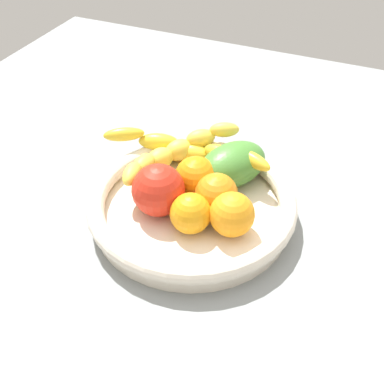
{
  "coord_description": "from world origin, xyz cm",
  "views": [
    {
      "loc": [
        -21.36,
        49.35,
        52.63
      ],
      "look_at": [
        0.0,
        0.0,
        7.82
      ],
      "focal_mm": 47.03,
      "sensor_mm": 36.0,
      "label": 1
    }
  ],
  "objects_px": {
    "orange_front": "(191,213)",
    "tomato_red": "(158,190)",
    "banana_draped_left": "(173,153)",
    "banana_draped_right": "(190,149)",
    "mango_green": "(232,165)",
    "orange_mid_right": "(196,177)",
    "orange_rear": "(216,194)",
    "fruit_bowl": "(192,206)",
    "orange_mid_left": "(232,214)"
  },
  "relations": [
    {
      "from": "orange_front",
      "to": "tomato_red",
      "type": "height_order",
      "value": "tomato_red"
    },
    {
      "from": "banana_draped_left",
      "to": "banana_draped_right",
      "type": "relative_size",
      "value": 0.75
    },
    {
      "from": "banana_draped_right",
      "to": "tomato_red",
      "type": "distance_m",
      "value": 0.12
    },
    {
      "from": "mango_green",
      "to": "tomato_red",
      "type": "bearing_deg",
      "value": 55.48
    },
    {
      "from": "orange_mid_right",
      "to": "orange_rear",
      "type": "height_order",
      "value": "same"
    },
    {
      "from": "fruit_bowl",
      "to": "orange_front",
      "type": "bearing_deg",
      "value": 110.75
    },
    {
      "from": "banana_draped_right",
      "to": "orange_mid_right",
      "type": "xyz_separation_m",
      "value": [
        -0.04,
        0.06,
        -0.0
      ]
    },
    {
      "from": "orange_mid_right",
      "to": "orange_front",
      "type": "bearing_deg",
      "value": 107.83
    },
    {
      "from": "fruit_bowl",
      "to": "mango_green",
      "type": "height_order",
      "value": "mango_green"
    },
    {
      "from": "orange_mid_right",
      "to": "mango_green",
      "type": "xyz_separation_m",
      "value": [
        -0.04,
        -0.05,
        0.0
      ]
    },
    {
      "from": "fruit_bowl",
      "to": "orange_mid_right",
      "type": "bearing_deg",
      "value": -75.82
    },
    {
      "from": "orange_rear",
      "to": "orange_front",
      "type": "bearing_deg",
      "value": 69.17
    },
    {
      "from": "orange_mid_right",
      "to": "tomato_red",
      "type": "relative_size",
      "value": 0.82
    },
    {
      "from": "orange_rear",
      "to": "fruit_bowl",
      "type": "bearing_deg",
      "value": 14.2
    },
    {
      "from": "mango_green",
      "to": "banana_draped_left",
      "type": "bearing_deg",
      "value": 5.57
    },
    {
      "from": "fruit_bowl",
      "to": "orange_mid_right",
      "type": "relative_size",
      "value": 4.84
    },
    {
      "from": "orange_mid_right",
      "to": "tomato_red",
      "type": "xyz_separation_m",
      "value": [
        0.03,
        0.06,
        0.01
      ]
    },
    {
      "from": "fruit_bowl",
      "to": "banana_draped_left",
      "type": "xyz_separation_m",
      "value": [
        0.06,
        -0.07,
        0.03
      ]
    },
    {
      "from": "banana_draped_left",
      "to": "orange_mid_left",
      "type": "height_order",
      "value": "orange_mid_left"
    },
    {
      "from": "tomato_red",
      "to": "mango_green",
      "type": "height_order",
      "value": "tomato_red"
    },
    {
      "from": "fruit_bowl",
      "to": "orange_mid_left",
      "type": "height_order",
      "value": "orange_mid_left"
    },
    {
      "from": "banana_draped_right",
      "to": "orange_mid_right",
      "type": "height_order",
      "value": "orange_mid_right"
    },
    {
      "from": "tomato_red",
      "to": "mango_green",
      "type": "relative_size",
      "value": 0.66
    },
    {
      "from": "orange_front",
      "to": "mango_green",
      "type": "bearing_deg",
      "value": -97.32
    },
    {
      "from": "orange_mid_right",
      "to": "mango_green",
      "type": "distance_m",
      "value": 0.06
    },
    {
      "from": "orange_mid_left",
      "to": "orange_mid_right",
      "type": "xyz_separation_m",
      "value": [
        0.08,
        -0.06,
        0.0
      ]
    },
    {
      "from": "orange_front",
      "to": "orange_rear",
      "type": "bearing_deg",
      "value": -110.83
    },
    {
      "from": "orange_mid_left",
      "to": "banana_draped_right",
      "type": "bearing_deg",
      "value": -45.83
    },
    {
      "from": "orange_front",
      "to": "orange_rear",
      "type": "distance_m",
      "value": 0.05
    },
    {
      "from": "orange_mid_right",
      "to": "mango_green",
      "type": "bearing_deg",
      "value": -128.66
    },
    {
      "from": "banana_draped_left",
      "to": "orange_mid_left",
      "type": "bearing_deg",
      "value": 144.0
    },
    {
      "from": "orange_mid_right",
      "to": "tomato_red",
      "type": "bearing_deg",
      "value": 59.47
    },
    {
      "from": "orange_mid_left",
      "to": "mango_green",
      "type": "height_order",
      "value": "same"
    },
    {
      "from": "banana_draped_right",
      "to": "mango_green",
      "type": "relative_size",
      "value": 2.4
    },
    {
      "from": "banana_draped_right",
      "to": "orange_rear",
      "type": "height_order",
      "value": "orange_rear"
    },
    {
      "from": "orange_mid_right",
      "to": "tomato_red",
      "type": "height_order",
      "value": "tomato_red"
    },
    {
      "from": "fruit_bowl",
      "to": "banana_draped_left",
      "type": "height_order",
      "value": "banana_draped_left"
    },
    {
      "from": "orange_rear",
      "to": "orange_mid_left",
      "type": "bearing_deg",
      "value": 138.04
    },
    {
      "from": "orange_front",
      "to": "orange_mid_right",
      "type": "bearing_deg",
      "value": -72.17
    },
    {
      "from": "orange_mid_right",
      "to": "orange_mid_left",
      "type": "bearing_deg",
      "value": 143.94
    },
    {
      "from": "orange_front",
      "to": "tomato_red",
      "type": "xyz_separation_m",
      "value": [
        0.06,
        -0.02,
        0.01
      ]
    },
    {
      "from": "banana_draped_left",
      "to": "orange_mid_right",
      "type": "distance_m",
      "value": 0.07
    },
    {
      "from": "fruit_bowl",
      "to": "tomato_red",
      "type": "relative_size",
      "value": 3.99
    },
    {
      "from": "orange_mid_right",
      "to": "orange_rear",
      "type": "xyz_separation_m",
      "value": [
        -0.04,
        0.02,
        -0.0
      ]
    },
    {
      "from": "banana_draped_left",
      "to": "mango_green",
      "type": "height_order",
      "value": "mango_green"
    },
    {
      "from": "banana_draped_right",
      "to": "fruit_bowl",
      "type": "bearing_deg",
      "value": 115.5
    },
    {
      "from": "fruit_bowl",
      "to": "orange_mid_right",
      "type": "distance_m",
      "value": 0.04
    },
    {
      "from": "orange_mid_right",
      "to": "orange_rear",
      "type": "relative_size",
      "value": 1.01
    },
    {
      "from": "orange_mid_left",
      "to": "tomato_red",
      "type": "bearing_deg",
      "value": 0.21
    },
    {
      "from": "mango_green",
      "to": "fruit_bowl",
      "type": "bearing_deg",
      "value": 69.44
    }
  ]
}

